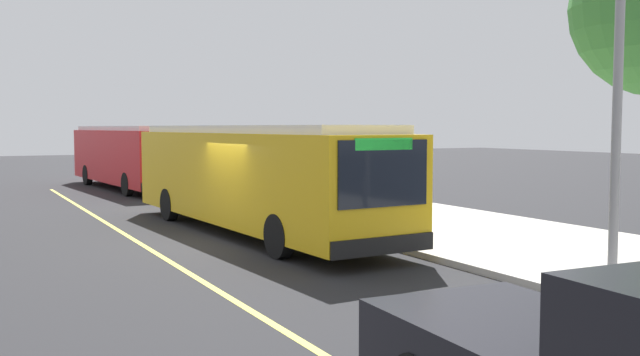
{
  "coord_description": "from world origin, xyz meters",
  "views": [
    {
      "loc": [
        16.56,
        -6.34,
        2.91
      ],
      "look_at": [
        1.56,
        1.62,
        1.67
      ],
      "focal_mm": 39.31,
      "sensor_mm": 36.0,
      "label": 1
    }
  ],
  "objects_px": {
    "transit_bus_main": "(253,174)",
    "transit_bus_second": "(130,155)",
    "route_sign_post": "(332,159)",
    "pedestrian_commuter": "(271,177)",
    "waiting_bench": "(348,194)"
  },
  "relations": [
    {
      "from": "transit_bus_main",
      "to": "transit_bus_second",
      "type": "distance_m",
      "value": 15.47
    },
    {
      "from": "waiting_bench",
      "to": "pedestrian_commuter",
      "type": "relative_size",
      "value": 0.95
    },
    {
      "from": "transit_bus_main",
      "to": "transit_bus_second",
      "type": "relative_size",
      "value": 1.08
    },
    {
      "from": "transit_bus_main",
      "to": "transit_bus_second",
      "type": "xyz_separation_m",
      "value": [
        -15.47,
        0.16,
        -0.0
      ]
    },
    {
      "from": "transit_bus_second",
      "to": "route_sign_post",
      "type": "height_order",
      "value": "same"
    },
    {
      "from": "transit_bus_main",
      "to": "route_sign_post",
      "type": "bearing_deg",
      "value": 99.38
    },
    {
      "from": "pedestrian_commuter",
      "to": "waiting_bench",
      "type": "bearing_deg",
      "value": 37.24
    },
    {
      "from": "waiting_bench",
      "to": "transit_bus_second",
      "type": "bearing_deg",
      "value": -160.19
    },
    {
      "from": "transit_bus_second",
      "to": "waiting_bench",
      "type": "relative_size",
      "value": 7.09
    },
    {
      "from": "transit_bus_second",
      "to": "route_sign_post",
      "type": "xyz_separation_m",
      "value": [
        15.02,
        2.54,
        0.34
      ]
    },
    {
      "from": "route_sign_post",
      "to": "waiting_bench",
      "type": "bearing_deg",
      "value": 140.76
    },
    {
      "from": "transit_bus_main",
      "to": "route_sign_post",
      "type": "xyz_separation_m",
      "value": [
        -0.45,
        2.7,
        0.34
      ]
    },
    {
      "from": "transit_bus_main",
      "to": "pedestrian_commuter",
      "type": "bearing_deg",
      "value": 151.67
    },
    {
      "from": "route_sign_post",
      "to": "pedestrian_commuter",
      "type": "relative_size",
      "value": 1.66
    },
    {
      "from": "route_sign_post",
      "to": "transit_bus_main",
      "type": "bearing_deg",
      "value": -80.62
    }
  ]
}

